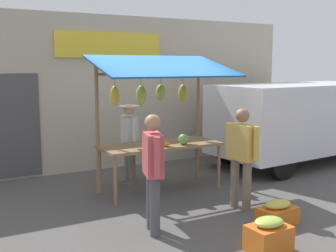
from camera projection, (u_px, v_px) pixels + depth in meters
ground_plane at (160, 190)px, 7.79m from camera, size 40.00×40.00×0.00m
street_backdrop at (113, 93)px, 9.44m from camera, size 9.00×0.30×3.40m
market_stall at (160, 107)px, 7.60m from camera, size 2.50×1.46×2.50m
vendor_with_sunhat at (130, 137)px, 8.18m from camera, size 0.41×0.68×1.57m
shopper_with_shopping_bag at (241, 151)px, 6.67m from camera, size 0.29×0.69×1.64m
shopper_in_striped_shirt at (153, 165)px, 5.69m from camera, size 0.35×0.68×1.66m
parked_van at (296, 117)px, 9.79m from camera, size 4.53×2.20×1.88m
produce_crate_near at (268, 236)px, 5.20m from camera, size 0.53×0.40×0.44m
produce_crate_side at (277, 213)px, 6.12m from camera, size 0.60×0.42×0.36m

